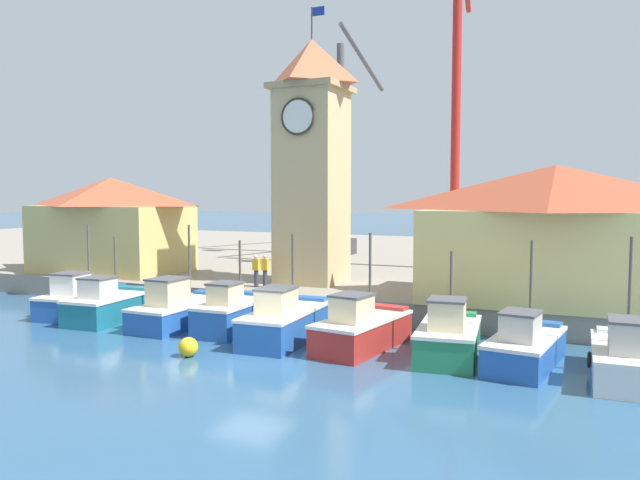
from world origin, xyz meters
TOP-DOWN VIEW (x-y plane):
  - ground_plane at (0.00, 0.00)m, footprint 300.00×300.00m
  - quay_wharf at (0.00, 26.90)m, footprint 120.00×40.00m
  - fishing_boat_far_left at (-11.37, 3.59)m, footprint 2.74×4.77m
  - fishing_boat_left_outer at (-9.13, 2.93)m, footprint 2.36×4.31m
  - fishing_boat_left_inner at (-5.60, 3.44)m, footprint 2.25×5.14m
  - fishing_boat_mid_left at (-2.89, 3.48)m, footprint 1.97×4.17m
  - fishing_boat_center at (-0.14, 2.84)m, footprint 2.22×5.29m
  - fishing_boat_mid_right at (2.99, 2.89)m, footprint 2.64×4.94m
  - fishing_boat_right_inner at (6.23, 2.85)m, footprint 2.48×4.48m
  - fishing_boat_right_outer at (8.78, 2.83)m, footprint 2.42×4.71m
  - fishing_boat_far_right at (11.85, 2.52)m, footprint 2.28×4.70m
  - clock_tower at (-2.72, 10.93)m, footprint 3.62×3.62m
  - warehouse_left at (-15.58, 10.33)m, footprint 8.96×5.71m
  - warehouse_right at (9.18, 9.95)m, footprint 11.07×6.73m
  - port_crane_near at (-7.06, 25.90)m, footprint 2.00×10.05m
  - port_crane_far at (2.81, 20.05)m, footprint 2.06×9.87m
  - mooring_buoy at (-2.21, -0.65)m, footprint 0.70×0.70m
  - dock_worker_near_tower at (-4.21, 8.56)m, footprint 0.34×0.22m
  - dock_worker_along_quay at (-4.60, 8.36)m, footprint 0.34×0.22m

SIDE VIEW (x-z plane):
  - ground_plane at x=0.00m, z-range 0.00..0.00m
  - mooring_buoy at x=-2.21m, z-range 0.00..0.70m
  - quay_wharf at x=0.00m, z-range 0.00..1.09m
  - fishing_boat_right_outer at x=8.78m, z-range -1.41..2.78m
  - fishing_boat_far_right at x=11.85m, z-range -1.51..2.89m
  - fishing_boat_far_left at x=-11.37m, z-range -1.41..2.85m
  - fishing_boat_left_inner at x=-5.60m, z-range -1.46..2.91m
  - fishing_boat_left_outer at x=-9.13m, z-range -1.15..2.63m
  - fishing_boat_mid_right at x=2.99m, z-range -1.39..2.88m
  - fishing_boat_right_inner at x=6.23m, z-range -1.10..2.61m
  - fishing_boat_mid_left at x=-2.89m, z-range -1.12..2.66m
  - fishing_boat_center at x=-0.14m, z-range -1.29..2.85m
  - dock_worker_near_tower at x=-4.21m, z-range 1.12..2.74m
  - dock_worker_along_quay at x=-4.60m, z-range 1.12..2.74m
  - warehouse_left at x=-15.58m, z-range 1.16..6.76m
  - warehouse_right at x=9.18m, z-range 1.15..7.03m
  - port_crane_near at x=-7.06m, z-range -1.30..16.17m
  - clock_tower at x=-2.72m, z-range 0.63..14.73m
  - port_crane_far at x=2.81m, z-range -1.46..20.52m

